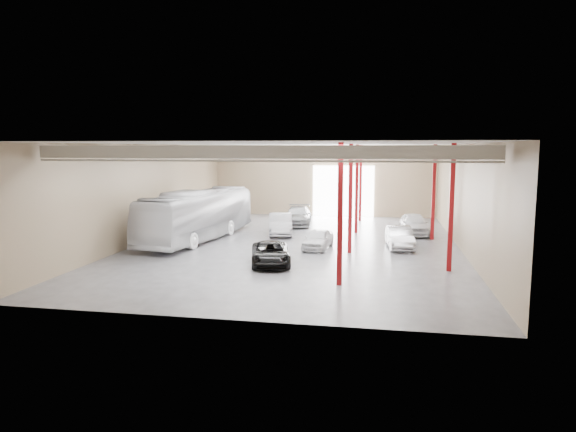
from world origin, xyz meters
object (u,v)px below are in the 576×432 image
(car_row_c, at_px, (298,216))
(car_right_far, at_px, (414,224))
(car_row_a, at_px, (318,239))
(car_right_near, at_px, (400,237))
(coach_bus, at_px, (198,215))
(black_sedan, at_px, (270,253))
(car_row_b, at_px, (280,224))

(car_row_c, height_order, car_right_far, car_right_far)
(car_row_a, xyz_separation_m, car_row_c, (-3.08, 10.40, 0.14))
(car_right_near, relative_size, car_right_far, 0.91)
(car_row_a, bearing_deg, car_row_c, 113.45)
(coach_bus, xyz_separation_m, car_row_c, (6.04, 8.56, -1.04))
(black_sedan, distance_m, car_right_far, 15.13)
(black_sedan, xyz_separation_m, car_right_near, (7.53, 6.40, 0.07))
(coach_bus, height_order, car_row_c, coach_bus)
(coach_bus, distance_m, car_row_a, 9.38)
(car_right_near, bearing_deg, car_right_far, 72.23)
(black_sedan, xyz_separation_m, car_row_a, (2.13, 5.20, 0.01))
(car_row_b, relative_size, car_right_far, 1.04)
(black_sedan, relative_size, car_row_c, 0.85)
(car_row_a, distance_m, car_right_far, 9.75)
(black_sedan, height_order, car_row_a, car_row_a)
(black_sedan, bearing_deg, car_right_far, 40.40)
(coach_bus, height_order, car_row_a, coach_bus)
(car_row_a, bearing_deg, car_right_far, 53.65)
(coach_bus, bearing_deg, car_row_c, 62.05)
(coach_bus, relative_size, car_row_b, 2.63)
(car_right_far, bearing_deg, car_row_a, -137.95)
(car_row_a, height_order, car_right_near, car_right_near)
(coach_bus, height_order, car_right_near, coach_bus)
(coach_bus, relative_size, car_right_far, 2.74)
(black_sedan, distance_m, car_row_c, 15.63)
(car_row_a, relative_size, car_right_near, 0.88)
(car_row_b, relative_size, car_row_c, 0.91)
(car_row_b, bearing_deg, coach_bus, -160.54)
(coach_bus, xyz_separation_m, car_right_far, (15.81, 5.26, -1.02))
(car_row_c, distance_m, car_right_far, 10.31)
(car_row_a, bearing_deg, black_sedan, -105.32)
(car_row_a, xyz_separation_m, car_right_far, (6.68, 7.10, 0.16))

